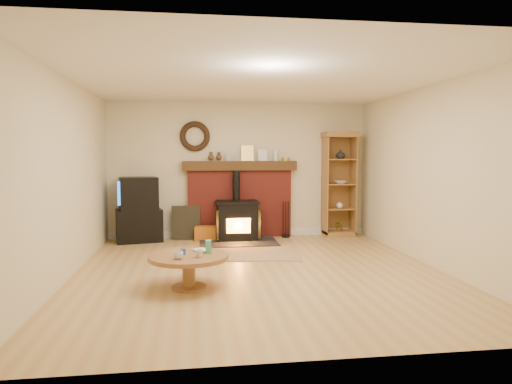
{
  "coord_description": "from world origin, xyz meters",
  "views": [
    {
      "loc": [
        -0.87,
        -6.1,
        1.61
      ],
      "look_at": [
        0.09,
        1.0,
        1.02
      ],
      "focal_mm": 32.0,
      "sensor_mm": 36.0,
      "label": 1
    }
  ],
  "objects": [
    {
      "name": "firelog_box",
      "position": [
        -0.65,
        2.4,
        0.13
      ],
      "size": [
        0.45,
        0.32,
        0.26
      ],
      "primitive_type": "cube",
      "rotation": [
        0.0,
        0.0,
        -0.15
      ],
      "color": "orange",
      "rests_on": "ground"
    },
    {
      "name": "fire_tools",
      "position": [
        0.88,
        2.5,
        0.13
      ],
      "size": [
        0.16,
        0.16,
        0.7
      ],
      "color": "black",
      "rests_on": "ground"
    },
    {
      "name": "wood_stove",
      "position": [
        -0.09,
        2.27,
        0.36
      ],
      "size": [
        1.4,
        1.0,
        1.3
      ],
      "color": "black",
      "rests_on": "ground"
    },
    {
      "name": "tv_unit",
      "position": [
        -1.89,
        2.47,
        0.57
      ],
      "size": [
        0.91,
        0.72,
        1.19
      ],
      "color": "black",
      "rests_on": "ground"
    },
    {
      "name": "leaning_painting",
      "position": [
        -1.04,
        2.55,
        0.32
      ],
      "size": [
        0.53,
        0.14,
        0.64
      ],
      "primitive_type": "cube",
      "rotation": [
        -0.17,
        0.0,
        0.0
      ],
      "color": "black",
      "rests_on": "ground"
    },
    {
      "name": "chimney_breast",
      "position": [
        0.0,
        2.67,
        0.8
      ],
      "size": [
        2.2,
        0.22,
        1.78
      ],
      "color": "maroon",
      "rests_on": "ground"
    },
    {
      "name": "area_rug",
      "position": [
        -0.05,
        1.18,
        0.01
      ],
      "size": [
        1.85,
        1.39,
        0.01
      ],
      "primitive_type": "cube",
      "rotation": [
        0.0,
        0.0,
        -0.12
      ],
      "color": "brown",
      "rests_on": "ground"
    },
    {
      "name": "room_shell",
      "position": [
        -0.02,
        0.09,
        1.72
      ],
      "size": [
        5.02,
        5.52,
        2.61
      ],
      "color": "beige",
      "rests_on": "ground"
    },
    {
      "name": "ground",
      "position": [
        0.0,
        0.0,
        0.0
      ],
      "size": [
        5.5,
        5.5,
        0.0
      ],
      "primitive_type": "plane",
      "color": "#B3884A",
      "rests_on": "ground"
    },
    {
      "name": "coffee_table",
      "position": [
        -0.95,
        -0.67,
        0.33
      ],
      "size": [
        0.96,
        0.96,
        0.57
      ],
      "color": "brown",
      "rests_on": "ground"
    },
    {
      "name": "curio_cabinet",
      "position": [
        1.95,
        2.56,
        1.02
      ],
      "size": [
        0.65,
        0.47,
        2.04
      ],
      "color": "olive",
      "rests_on": "ground"
    }
  ]
}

